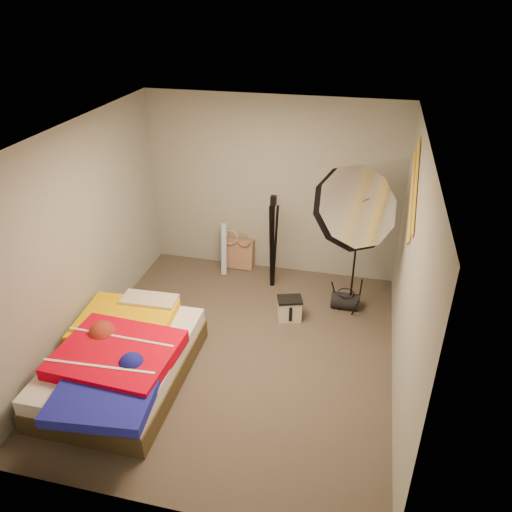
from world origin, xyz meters
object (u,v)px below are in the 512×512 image
(camera_tripod, at_px, (273,236))
(photo_umbrella, at_px, (353,209))
(bed, at_px, (122,360))
(tote_bag, at_px, (239,253))
(duffel_bag, at_px, (345,301))
(wrapping_roll, at_px, (224,249))
(camera_case, at_px, (289,310))

(camera_tripod, bearing_deg, photo_umbrella, -28.41)
(bed, relative_size, photo_umbrella, 0.97)
(tote_bag, bearing_deg, photo_umbrella, -29.13)
(camera_tripod, bearing_deg, duffel_bag, -17.60)
(wrapping_roll, distance_m, camera_tripod, 0.86)
(camera_case, xyz_separation_m, bed, (-1.52, -1.49, 0.13))
(wrapping_roll, relative_size, camera_tripod, 0.57)
(camera_case, xyz_separation_m, photo_umbrella, (0.64, 0.18, 1.35))
(wrapping_roll, distance_m, photo_umbrella, 2.21)
(wrapping_roll, relative_size, bed, 0.37)
(duffel_bag, xyz_separation_m, bed, (-2.18, -1.88, 0.16))
(tote_bag, bearing_deg, camera_tripod, -32.58)
(tote_bag, height_order, camera_tripod, camera_tripod)
(wrapping_roll, height_order, camera_case, wrapping_roll)
(bed, xyz_separation_m, photo_umbrella, (2.16, 1.66, 1.23))
(duffel_bag, xyz_separation_m, camera_tripod, (-1.03, 0.33, 0.66))
(tote_bag, relative_size, wrapping_roll, 0.59)
(photo_umbrella, bearing_deg, wrapping_roll, 157.22)
(wrapping_roll, xyz_separation_m, photo_umbrella, (1.76, -0.74, 1.12))
(bed, distance_m, camera_tripod, 2.54)
(duffel_bag, xyz_separation_m, photo_umbrella, (-0.02, -0.22, 1.39))
(wrapping_roll, relative_size, duffel_bag, 2.15)
(duffel_bag, distance_m, bed, 2.89)
(camera_case, relative_size, photo_umbrella, 0.13)
(bed, distance_m, photo_umbrella, 2.99)
(tote_bag, bearing_deg, wrapping_roll, -126.14)
(tote_bag, relative_size, photo_umbrella, 0.22)
(wrapping_roll, height_order, duffel_bag, wrapping_roll)
(tote_bag, relative_size, camera_case, 1.61)
(photo_umbrella, distance_m, camera_tripod, 1.36)
(duffel_bag, distance_m, camera_tripod, 1.27)
(tote_bag, distance_m, camera_tripod, 0.89)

